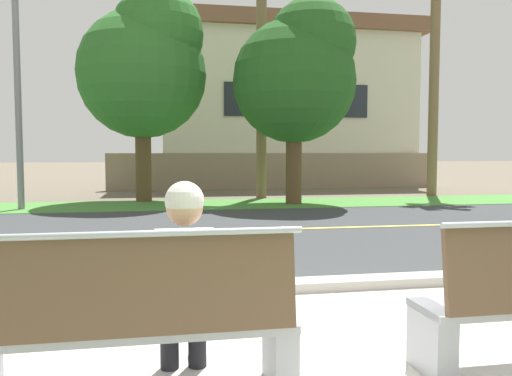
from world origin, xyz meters
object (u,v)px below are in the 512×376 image
at_px(shade_tree_left, 146,64).
at_px(shade_tree_centre, 299,72).
at_px(bench_left, 136,326).
at_px(streetlamp, 18,35).
at_px(seated_person_white, 185,277).

xyz_separation_m(shade_tree_left, shade_tree_centre, (4.08, -1.46, -0.32)).
xyz_separation_m(bench_left, streetlamp, (-3.31, 10.94, 3.86)).
height_order(shade_tree_left, shade_tree_centre, shade_tree_left).
bearing_deg(seated_person_white, shade_tree_centre, 71.55).
bearing_deg(streetlamp, seated_person_white, -71.59).
relative_size(seated_person_white, shade_tree_left, 0.21).
relative_size(seated_person_white, shade_tree_centre, 0.23).
bearing_deg(shade_tree_centre, shade_tree_left, 160.34).
distance_m(streetlamp, shade_tree_centre, 7.17).
relative_size(bench_left, seated_person_white, 1.45).
relative_size(shade_tree_left, shade_tree_centre, 1.09).
bearing_deg(bench_left, seated_person_white, 31.51).
bearing_deg(shade_tree_centre, streetlamp, 178.95).
relative_size(bench_left, shade_tree_centre, 0.33).
bearing_deg(streetlamp, shade_tree_centre, -1.05).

